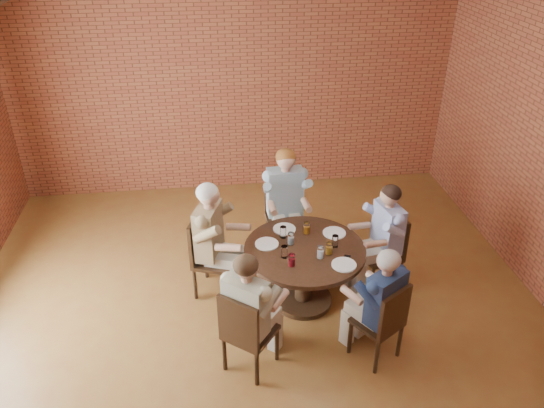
{
  "coord_description": "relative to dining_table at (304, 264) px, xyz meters",
  "views": [
    {
      "loc": [
        -0.41,
        -4.11,
        4.06
      ],
      "look_at": [
        0.24,
        1.0,
        1.06
      ],
      "focal_mm": 35.0,
      "sensor_mm": 36.0,
      "label": 1
    }
  ],
  "objects": [
    {
      "name": "glass_e",
      "position": [
        -0.25,
        -0.14,
        0.29
      ],
      "size": [
        0.07,
        0.07,
        0.14
      ],
      "primitive_type": "cylinder",
      "color": "white",
      "rests_on": "dining_table"
    },
    {
      "name": "diner_e",
      "position": [
        0.57,
        -0.89,
        0.12
      ],
      "size": [
        0.76,
        0.8,
        1.3
      ],
      "primitive_type": null,
      "rotation": [
        0.0,
        0.0,
        3.71
      ],
      "color": "navy",
      "rests_on": "floor"
    },
    {
      "name": "glass_g",
      "position": [
        0.13,
        -0.2,
        0.29
      ],
      "size": [
        0.07,
        0.07,
        0.14
      ],
      "primitive_type": "cylinder",
      "color": "white",
      "rests_on": "dining_table"
    },
    {
      "name": "plate_a",
      "position": [
        0.38,
        0.24,
        0.23
      ],
      "size": [
        0.26,
        0.26,
        0.01
      ],
      "primitive_type": "cylinder",
      "color": "white",
      "rests_on": "dining_table"
    },
    {
      "name": "smartphone",
      "position": [
        0.4,
        -0.26,
        0.23
      ],
      "size": [
        0.11,
        0.15,
        0.01
      ],
      "primitive_type": "cube",
      "rotation": [
        0.0,
        0.0,
        -0.38
      ],
      "color": "black",
      "rests_on": "dining_table"
    },
    {
      "name": "chair_b",
      "position": [
        -0.05,
        1.16,
        0.0
      ],
      "size": [
        0.49,
        0.49,
        0.99
      ],
      "rotation": [
        0.0,
        0.0,
        0.04
      ],
      "color": "#341E11",
      "rests_on": "floor"
    },
    {
      "name": "wall_back",
      "position": [
        -0.54,
        2.96,
        1.17
      ],
      "size": [
        7.0,
        0.0,
        7.0
      ],
      "primitive_type": "plane",
      "rotation": [
        1.57,
        0.0,
        0.0
      ],
      "color": "brown",
      "rests_on": "ground"
    },
    {
      "name": "diner_b",
      "position": [
        -0.05,
        1.06,
        0.18
      ],
      "size": [
        0.61,
        0.74,
        1.42
      ],
      "primitive_type": null,
      "rotation": [
        0.0,
        0.0,
        0.04
      ],
      "color": "#879EAC",
      "rests_on": "floor"
    },
    {
      "name": "diner_d",
      "position": [
        -0.68,
        -0.87,
        0.14
      ],
      "size": [
        0.83,
        0.85,
        1.35
      ],
      "primitive_type": null,
      "rotation": [
        0.0,
        0.0,
        2.48
      ],
      "color": "#BDA294",
      "rests_on": "floor"
    },
    {
      "name": "ceiling",
      "position": [
        -0.54,
        -0.54,
        2.87
      ],
      "size": [
        7.0,
        7.0,
        0.0
      ],
      "primitive_type": "plane",
      "rotation": [
        3.14,
        0.0,
        0.0
      ],
      "color": "silver",
      "rests_on": "wall_back"
    },
    {
      "name": "glass_h",
      "position": [
        0.24,
        -0.14,
        0.29
      ],
      "size": [
        0.07,
        0.07,
        0.14
      ],
      "primitive_type": "cylinder",
      "color": "white",
      "rests_on": "dining_table"
    },
    {
      "name": "glass_f",
      "position": [
        -0.19,
        -0.3,
        0.29
      ],
      "size": [
        0.07,
        0.07,
        0.14
      ],
      "primitive_type": "cylinder",
      "color": "white",
      "rests_on": "dining_table"
    },
    {
      "name": "diner_a",
      "position": [
        0.94,
        0.2,
        0.14
      ],
      "size": [
        0.75,
        0.65,
        1.33
      ],
      "primitive_type": null,
      "rotation": [
        0.0,
        0.0,
        -1.36
      ],
      "color": "#4459B1",
      "rests_on": "floor"
    },
    {
      "name": "diner_c",
      "position": [
        -0.97,
        0.34,
        0.18
      ],
      "size": [
        0.86,
        0.78,
        1.41
      ],
      "primitive_type": null,
      "rotation": [
        0.0,
        0.0,
        1.24
      ],
      "color": "brown",
      "rests_on": "floor"
    },
    {
      "name": "glass_c",
      "position": [
        -0.2,
        0.23,
        0.29
      ],
      "size": [
        0.07,
        0.07,
        0.14
      ],
      "primitive_type": "cylinder",
      "color": "white",
      "rests_on": "dining_table"
    },
    {
      "name": "plate_d",
      "position": [
        0.35,
        -0.36,
        0.23
      ],
      "size": [
        0.26,
        0.26,
        0.01
      ],
      "primitive_type": "cylinder",
      "color": "white",
      "rests_on": "dining_table"
    },
    {
      "name": "floor",
      "position": [
        -0.54,
        -0.54,
        -0.53
      ],
      "size": [
        7.0,
        7.0,
        0.0
      ],
      "primitive_type": "plane",
      "color": "brown",
      "rests_on": "ground"
    },
    {
      "name": "chair_e",
      "position": [
        0.61,
        -0.96,
        -0.03
      ],
      "size": [
        0.56,
        0.56,
        0.92
      ],
      "rotation": [
        0.0,
        0.0,
        3.71
      ],
      "color": "#341E11",
      "rests_on": "floor"
    },
    {
      "name": "plate_b",
      "position": [
        -0.17,
        0.39,
        0.23
      ],
      "size": [
        0.26,
        0.26,
        0.01
      ],
      "primitive_type": "cylinder",
      "color": "white",
      "rests_on": "dining_table"
    },
    {
      "name": "glass_b",
      "position": [
        0.07,
        0.29,
        0.29
      ],
      "size": [
        0.07,
        0.07,
        0.14
      ],
      "primitive_type": "cylinder",
      "color": "white",
      "rests_on": "dining_table"
    },
    {
      "name": "glass_a",
      "position": [
        0.33,
        -0.01,
        0.29
      ],
      "size": [
        0.07,
        0.07,
        0.14
      ],
      "primitive_type": "cylinder",
      "color": "white",
      "rests_on": "dining_table"
    },
    {
      "name": "chair_d",
      "position": [
        -0.73,
        -0.94,
        -0.02
      ],
      "size": [
        0.61,
        0.61,
        0.95
      ],
      "rotation": [
        0.0,
        0.0,
        2.48
      ],
      "color": "#341E11",
      "rests_on": "floor"
    },
    {
      "name": "plate_c",
      "position": [
        -0.4,
        0.12,
        0.23
      ],
      "size": [
        0.26,
        0.26,
        0.01
      ],
      "primitive_type": "cylinder",
      "color": "white",
      "rests_on": "dining_table"
    },
    {
      "name": "dining_table",
      "position": [
        0.0,
        0.0,
        0.0
      ],
      "size": [
        1.33,
        1.33,
        0.75
      ],
      "color": "#341E11",
      "rests_on": "floor"
    },
    {
      "name": "glass_d",
      "position": [
        -0.14,
        0.1,
        0.29
      ],
      "size": [
        0.07,
        0.07,
        0.14
      ],
      "primitive_type": "cylinder",
      "color": "white",
      "rests_on": "dining_table"
    },
    {
      "name": "chair_c",
      "position": [
        -1.06,
        0.37,
        -0.0
      ],
      "size": [
        0.59,
        0.59,
        0.98
      ],
      "rotation": [
        0.0,
        0.0,
        1.24
      ],
      "color": "#341E11",
      "rests_on": "floor"
    },
    {
      "name": "chair_a",
      "position": [
        1.03,
        0.22,
        -0.02
      ],
      "size": [
        0.51,
        0.51,
        0.94
      ],
      "rotation": [
        0.0,
        0.0,
        -1.36
      ],
      "color": "#341E11",
      "rests_on": "floor"
    }
  ]
}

